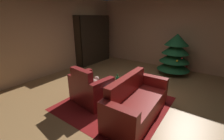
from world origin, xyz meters
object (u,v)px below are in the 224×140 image
at_px(bottle_on_table, 117,80).
at_px(decorated_tree, 175,54).
at_px(bookshelf_unit, 95,40).
at_px(book_stack_on_table, 117,84).
at_px(armchair_red, 90,90).
at_px(couch_red, 136,103).
at_px(coffee_table, 115,88).

xyz_separation_m(bottle_on_table, decorated_tree, (0.67, 2.73, 0.21)).
relative_size(bookshelf_unit, book_stack_on_table, 10.45).
distance_m(armchair_red, book_stack_on_table, 0.67).
bearing_deg(book_stack_on_table, bottle_on_table, 122.96).
height_order(book_stack_on_table, decorated_tree, decorated_tree).
distance_m(bookshelf_unit, book_stack_on_table, 3.74).
distance_m(couch_red, book_stack_on_table, 0.71).
height_order(bottle_on_table, decorated_tree, decorated_tree).
bearing_deg(couch_red, decorated_tree, 90.87).
distance_m(bottle_on_table, decorated_tree, 2.82).
bearing_deg(bookshelf_unit, bottle_on_table, -39.97).
xyz_separation_m(couch_red, bottle_on_table, (-0.72, 0.35, 0.23)).
distance_m(armchair_red, decorated_tree, 3.46).
distance_m(couch_red, decorated_tree, 3.11).
bearing_deg(decorated_tree, book_stack_on_table, -101.84).
height_order(couch_red, book_stack_on_table, couch_red).
distance_m(bookshelf_unit, decorated_tree, 3.44).
relative_size(book_stack_on_table, decorated_tree, 0.14).
xyz_separation_m(bookshelf_unit, decorated_tree, (3.40, 0.44, -0.30)).
xyz_separation_m(bookshelf_unit, book_stack_on_table, (2.80, -2.41, -0.57)).
distance_m(armchair_red, couch_red, 1.18).
bearing_deg(couch_red, bottle_on_table, 153.82).
height_order(bookshelf_unit, armchair_red, bookshelf_unit).
height_order(armchair_red, bottle_on_table, armchair_red).
relative_size(armchair_red, couch_red, 0.58).
relative_size(coffee_table, bottle_on_table, 2.63).
relative_size(bookshelf_unit, couch_red, 1.16).
bearing_deg(couch_red, book_stack_on_table, 159.88).
bearing_deg(armchair_red, bookshelf_unit, 129.16).
xyz_separation_m(bookshelf_unit, couch_red, (3.45, -2.64, -0.74)).
xyz_separation_m(couch_red, coffee_table, (-0.66, 0.19, 0.09)).
relative_size(coffee_table, book_stack_on_table, 3.18).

